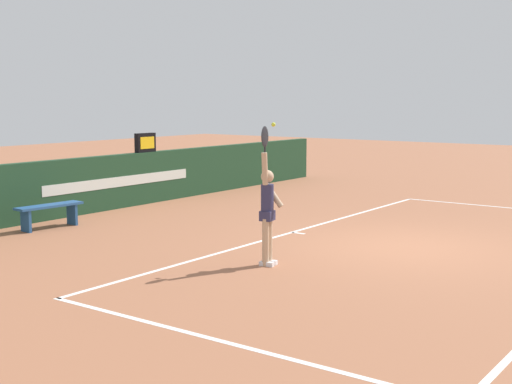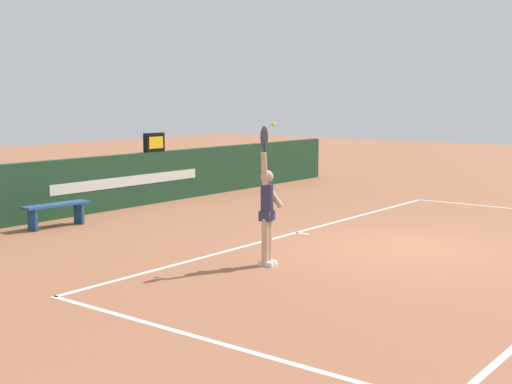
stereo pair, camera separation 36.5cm
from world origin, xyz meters
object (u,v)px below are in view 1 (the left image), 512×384
at_px(speed_display, 145,143).
at_px(courtside_bench_near, 49,210).
at_px(tennis_player, 267,209).
at_px(tennis_ball, 273,125).

distance_m(speed_display, courtside_bench_near, 4.03).
relative_size(tennis_player, courtside_bench_near, 1.55).
relative_size(speed_display, courtside_bench_near, 0.42).
height_order(speed_display, tennis_player, tennis_player).
bearing_deg(tennis_player, speed_display, 59.98).
height_order(speed_display, courtside_bench_near, speed_display).
bearing_deg(speed_display, tennis_ball, -118.80).
relative_size(tennis_ball, courtside_bench_near, 0.05).
height_order(tennis_ball, courtside_bench_near, tennis_ball).
height_order(tennis_player, courtside_bench_near, tennis_player).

